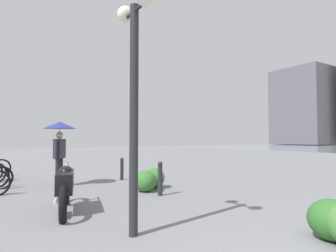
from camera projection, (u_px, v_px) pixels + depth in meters
The scene contains 9 objects.
building_highrise at pixel (309, 107), 68.74m from camera, with size 12.28×15.12×18.08m.
lamppost at pixel (134, 74), 4.40m from camera, with size 0.98×0.28×3.76m.
motorcycle at pixel (65, 187), 5.76m from camera, with size 2.12×0.71×1.06m.
pedestrian at pixel (60, 135), 8.79m from camera, with size 1.00×1.00×2.03m.
bollard_near at pixel (160, 178), 7.31m from camera, with size 0.13×0.13×0.90m.
bollard_mid at pixel (122, 168), 10.05m from camera, with size 0.13×0.13×0.80m.
shrub_low at pixel (332, 220), 4.12m from camera, with size 0.71×0.64×0.61m.
shrub_round at pixel (154, 178), 8.45m from camera, with size 0.70×0.63×0.60m.
shrub_wide at pixel (145, 181), 7.85m from camera, with size 0.70×0.63×0.60m.
Camera 1 is at (-0.62, 2.98, 1.52)m, focal length 29.74 mm.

